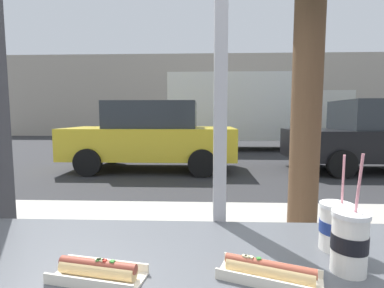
% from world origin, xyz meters
% --- Properties ---
extents(ground_plane, '(60.00, 60.00, 0.00)m').
position_xyz_m(ground_plane, '(0.00, 8.00, 0.00)').
color(ground_plane, '#2D2D30').
extents(sidewalk_strip, '(16.00, 2.80, 0.12)m').
position_xyz_m(sidewalk_strip, '(0.00, 1.60, 0.06)').
color(sidewalk_strip, '#B2ADA3').
rests_on(sidewalk_strip, ground).
extents(window_wall, '(2.66, 0.20, 2.90)m').
position_xyz_m(window_wall, '(0.00, 0.08, 1.78)').
color(window_wall, '#2D2D33').
rests_on(window_wall, ground).
extents(building_facade_far, '(28.00, 1.20, 5.55)m').
position_xyz_m(building_facade_far, '(0.00, 18.85, 2.78)').
color(building_facade_far, '#A89E8E').
rests_on(building_facade_far, ground).
extents(soda_cup_left, '(0.10, 0.10, 0.32)m').
position_xyz_m(soda_cup_left, '(0.32, -0.31, 1.05)').
color(soda_cup_left, white).
rests_on(soda_cup_left, window_counter).
extents(soda_cup_right, '(0.10, 0.10, 0.31)m').
position_xyz_m(soda_cup_right, '(0.35, -0.18, 1.04)').
color(soda_cup_right, white).
rests_on(soda_cup_right, window_counter).
extents(hotdog_tray_near, '(0.28, 0.18, 0.05)m').
position_xyz_m(hotdog_tray_near, '(0.10, -0.36, 0.99)').
color(hotdog_tray_near, beige).
rests_on(hotdog_tray_near, window_counter).
extents(hotdog_tray_far, '(0.26, 0.14, 0.05)m').
position_xyz_m(hotdog_tray_far, '(-0.34, -0.37, 0.99)').
color(hotdog_tray_far, beige).
rests_on(hotdog_tray_far, window_counter).
extents(parked_car_yellow, '(4.24, 1.93, 1.75)m').
position_xyz_m(parked_car_yellow, '(-1.38, 6.13, 0.88)').
color(parked_car_yellow, gold).
rests_on(parked_car_yellow, ground).
extents(box_truck, '(7.04, 2.44, 3.05)m').
position_xyz_m(box_truck, '(1.93, 10.81, 1.65)').
color(box_truck, silver).
rests_on(box_truck, ground).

